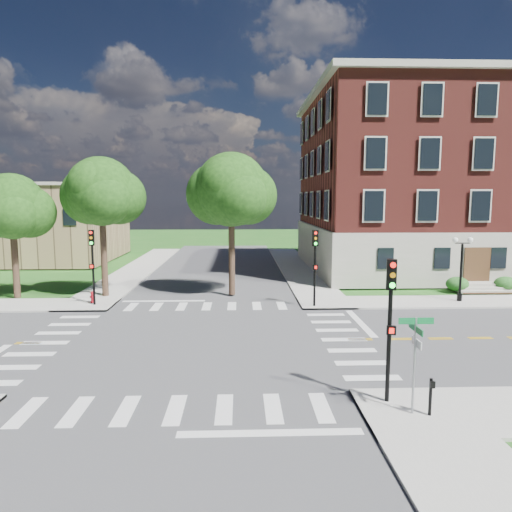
{
  "coord_description": "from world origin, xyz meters",
  "views": [
    {
      "loc": [
        2.14,
        -21.41,
        6.87
      ],
      "look_at": [
        3.16,
        7.58,
        3.2
      ],
      "focal_mm": 32.0,
      "sensor_mm": 36.0,
      "label": 1
    }
  ],
  "objects_px": {
    "traffic_signal_nw": "(92,257)",
    "push_button_post": "(431,395)",
    "traffic_signal_se": "(390,312)",
    "fire_hydrant": "(93,298)",
    "traffic_signal_ne": "(315,258)",
    "twin_lamp_west": "(461,265)",
    "street_sign_pole": "(415,346)"
  },
  "relations": [
    {
      "from": "traffic_signal_se",
      "to": "street_sign_pole",
      "type": "height_order",
      "value": "traffic_signal_se"
    },
    {
      "from": "push_button_post",
      "to": "traffic_signal_ne",
      "type": "bearing_deg",
      "value": 94.78
    },
    {
      "from": "fire_hydrant",
      "to": "street_sign_pole",
      "type": "bearing_deg",
      "value": -46.67
    },
    {
      "from": "traffic_signal_se",
      "to": "push_button_post",
      "type": "distance_m",
      "value": 2.8
    },
    {
      "from": "traffic_signal_nw",
      "to": "twin_lamp_west",
      "type": "relative_size",
      "value": 1.13
    },
    {
      "from": "traffic_signal_ne",
      "to": "traffic_signal_nw",
      "type": "relative_size",
      "value": 1.0
    },
    {
      "from": "traffic_signal_se",
      "to": "traffic_signal_ne",
      "type": "height_order",
      "value": "same"
    },
    {
      "from": "traffic_signal_ne",
      "to": "fire_hydrant",
      "type": "xyz_separation_m",
      "value": [
        -14.29,
        1.36,
        -2.72
      ]
    },
    {
      "from": "traffic_signal_ne",
      "to": "traffic_signal_nw",
      "type": "distance_m",
      "value": 14.05
    },
    {
      "from": "street_sign_pole",
      "to": "push_button_post",
      "type": "bearing_deg",
      "value": -19.3
    },
    {
      "from": "traffic_signal_se",
      "to": "traffic_signal_nw",
      "type": "relative_size",
      "value": 1.0
    },
    {
      "from": "traffic_signal_ne",
      "to": "fire_hydrant",
      "type": "relative_size",
      "value": 6.4
    },
    {
      "from": "street_sign_pole",
      "to": "push_button_post",
      "type": "distance_m",
      "value": 1.6
    },
    {
      "from": "street_sign_pole",
      "to": "traffic_signal_nw",
      "type": "bearing_deg",
      "value": 133.78
    },
    {
      "from": "traffic_signal_nw",
      "to": "push_button_post",
      "type": "height_order",
      "value": "traffic_signal_nw"
    },
    {
      "from": "traffic_signal_se",
      "to": "push_button_post",
      "type": "relative_size",
      "value": 4.0
    },
    {
      "from": "traffic_signal_ne",
      "to": "fire_hydrant",
      "type": "distance_m",
      "value": 14.61
    },
    {
      "from": "traffic_signal_se",
      "to": "fire_hydrant",
      "type": "bearing_deg",
      "value": 133.93
    },
    {
      "from": "traffic_signal_se",
      "to": "fire_hydrant",
      "type": "distance_m",
      "value": 21.09
    },
    {
      "from": "push_button_post",
      "to": "street_sign_pole",
      "type": "bearing_deg",
      "value": 160.7
    },
    {
      "from": "fire_hydrant",
      "to": "twin_lamp_west",
      "type": "bearing_deg",
      "value": -0.69
    },
    {
      "from": "traffic_signal_nw",
      "to": "traffic_signal_se",
      "type": "bearing_deg",
      "value": -45.58
    },
    {
      "from": "traffic_signal_ne",
      "to": "push_button_post",
      "type": "bearing_deg",
      "value": -85.22
    },
    {
      "from": "twin_lamp_west",
      "to": "traffic_signal_se",
      "type": "bearing_deg",
      "value": -123.15
    },
    {
      "from": "traffic_signal_ne",
      "to": "twin_lamp_west",
      "type": "distance_m",
      "value": 9.94
    },
    {
      "from": "fire_hydrant",
      "to": "traffic_signal_nw",
      "type": "bearing_deg",
      "value": -62.97
    },
    {
      "from": "push_button_post",
      "to": "twin_lamp_west",
      "type": "bearing_deg",
      "value": 61.39
    },
    {
      "from": "traffic_signal_nw",
      "to": "fire_hydrant",
      "type": "height_order",
      "value": "traffic_signal_nw"
    },
    {
      "from": "traffic_signal_nw",
      "to": "fire_hydrant",
      "type": "bearing_deg",
      "value": 117.03
    },
    {
      "from": "traffic_signal_nw",
      "to": "twin_lamp_west",
      "type": "xyz_separation_m",
      "value": [
        23.89,
        0.24,
        -0.66
      ]
    },
    {
      "from": "twin_lamp_west",
      "to": "push_button_post",
      "type": "xyz_separation_m",
      "value": [
        -8.63,
        -15.82,
        -1.73
      ]
    },
    {
      "from": "twin_lamp_west",
      "to": "push_button_post",
      "type": "distance_m",
      "value": 18.1
    }
  ]
}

